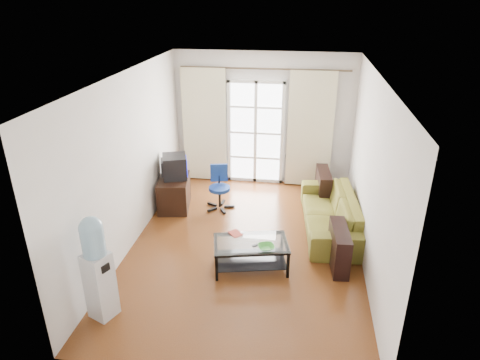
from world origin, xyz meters
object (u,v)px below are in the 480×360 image
sofa (330,212)px  water_cooler (97,266)px  coffee_table (251,251)px  tv_stand (174,193)px  task_chair (220,196)px  crt_tv (174,167)px

sofa → water_cooler: size_ratio=1.56×
sofa → coffee_table: bearing=-46.5°
sofa → tv_stand: 2.87m
sofa → tv_stand: size_ratio=2.72×
tv_stand → task_chair: 0.85m
coffee_table → crt_tv: bearing=133.1°
crt_tv → task_chair: bearing=-15.2°
sofa → crt_tv: (-2.84, 0.44, 0.49)m
water_cooler → coffee_table: bearing=59.6°
water_cooler → task_chair: bearing=97.0°
coffee_table → task_chair: 1.99m
tv_stand → task_chair: (0.84, 0.12, -0.05)m
sofa → water_cooler: water_cooler is taller
crt_tv → water_cooler: bearing=-109.4°
tv_stand → water_cooler: size_ratio=0.57×
water_cooler → tv_stand: bearing=112.2°
sofa → tv_stand: (-2.84, 0.37, -0.02)m
coffee_table → water_cooler: (-1.71, -1.26, 0.45)m
sofa → water_cooler: bearing=-52.8°
coffee_table → water_cooler: size_ratio=0.84×
tv_stand → sofa: bearing=-16.8°
sofa → coffee_table: (-1.19, -1.33, -0.03)m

